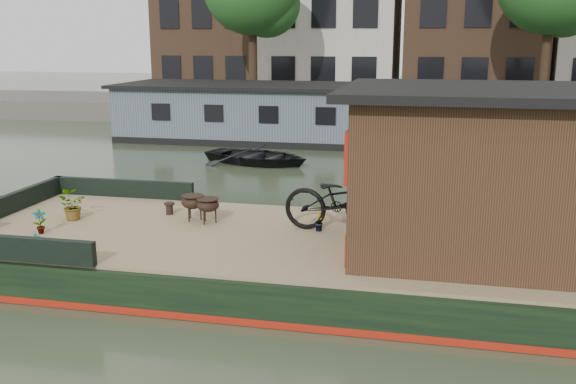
% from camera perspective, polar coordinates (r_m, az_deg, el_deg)
% --- Properties ---
extents(ground, '(120.00, 120.00, 0.00)m').
position_cam_1_polar(ground, '(10.39, 3.64, -7.65)').
color(ground, '#27311F').
rests_on(ground, ground).
extents(houseboat_hull, '(14.01, 4.02, 0.60)m').
position_cam_1_polar(houseboat_hull, '(10.57, -3.53, -5.71)').
color(houseboat_hull, black).
rests_on(houseboat_hull, ground).
extents(houseboat_deck, '(11.80, 3.80, 0.05)m').
position_cam_1_polar(houseboat_deck, '(10.19, 3.69, -4.37)').
color(houseboat_deck, '#98875E').
rests_on(houseboat_deck, houseboat_hull).
extents(bow_bulwark, '(3.00, 4.00, 0.35)m').
position_cam_1_polar(bow_bulwark, '(11.95, -21.07, -1.58)').
color(bow_bulwark, black).
rests_on(bow_bulwark, houseboat_deck).
extents(cabin, '(4.00, 3.50, 2.42)m').
position_cam_1_polar(cabin, '(9.80, 16.54, 1.95)').
color(cabin, black).
rests_on(cabin, houseboat_deck).
extents(bicycle, '(2.14, 0.95, 1.09)m').
position_cam_1_polar(bicycle, '(10.41, 5.18, -0.75)').
color(bicycle, black).
rests_on(bicycle, houseboat_deck).
extents(potted_plant_a, '(0.26, 0.26, 0.41)m').
position_cam_1_polar(potted_plant_a, '(11.15, -21.20, -2.46)').
color(potted_plant_a, brown).
rests_on(potted_plant_a, houseboat_deck).
extents(potted_plant_b, '(0.15, 0.18, 0.30)m').
position_cam_1_polar(potted_plant_b, '(10.59, 2.76, -2.67)').
color(potted_plant_b, brown).
rests_on(potted_plant_b, houseboat_deck).
extents(potted_plant_c, '(0.52, 0.46, 0.51)m').
position_cam_1_polar(potted_plant_c, '(11.81, -18.74, -1.16)').
color(potted_plant_c, '#9C512D').
rests_on(potted_plant_c, houseboat_deck).
extents(potted_plant_d, '(0.30, 0.30, 0.48)m').
position_cam_1_polar(potted_plant_d, '(11.34, 5.73, -1.17)').
color(potted_plant_d, maroon).
rests_on(potted_plant_d, houseboat_deck).
extents(potted_plant_e, '(0.17, 0.18, 0.28)m').
position_cam_1_polar(potted_plant_e, '(10.23, -21.48, -4.26)').
color(potted_plant_e, '#A1382F').
rests_on(potted_plant_e, houseboat_deck).
extents(brazier_front, '(0.54, 0.54, 0.45)m').
position_cam_1_polar(brazier_front, '(11.31, -8.44, -1.38)').
color(brazier_front, black).
rests_on(brazier_front, houseboat_deck).
extents(brazier_rear, '(0.46, 0.46, 0.44)m').
position_cam_1_polar(brazier_rear, '(11.09, -7.12, -1.66)').
color(brazier_rear, black).
rests_on(brazier_rear, houseboat_deck).
extents(bollard_port, '(0.19, 0.19, 0.22)m').
position_cam_1_polar(bollard_port, '(11.76, -10.49, -1.46)').
color(bollard_port, black).
rests_on(bollard_port, houseboat_deck).
extents(dinghy, '(3.91, 3.25, 0.70)m').
position_cam_1_polar(dinghy, '(19.84, -2.73, 3.57)').
color(dinghy, black).
rests_on(dinghy, ground).
extents(far_houseboat, '(20.40, 4.40, 2.11)m').
position_cam_1_polar(far_houseboat, '(23.80, 8.93, 6.57)').
color(far_houseboat, slate).
rests_on(far_houseboat, ground).
extents(quay, '(60.00, 6.00, 0.90)m').
position_cam_1_polar(quay, '(30.31, 9.70, 6.99)').
color(quay, '#47443F').
rests_on(quay, ground).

